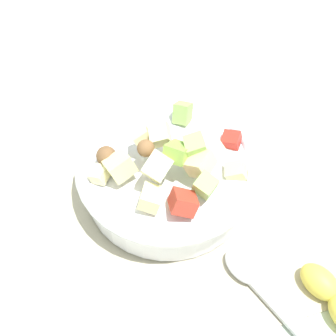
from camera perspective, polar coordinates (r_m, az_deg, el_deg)
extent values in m
plane|color=silver|center=(0.66, 0.03, -4.06)|extent=(2.40, 2.40, 0.00)
cube|color=#BCB299|center=(0.66, 0.03, -3.92)|extent=(0.43, 0.36, 0.01)
cylinder|color=white|center=(0.64, 0.00, -0.95)|extent=(0.23, 0.23, 0.06)
torus|color=white|center=(0.62, 0.00, 0.66)|extent=(0.25, 0.25, 0.02)
sphere|color=brown|center=(0.60, -7.72, 1.50)|extent=(0.04, 0.03, 0.04)
cube|color=#BC3828|center=(0.56, 2.06, -4.27)|extent=(0.04, 0.04, 0.04)
cube|color=beige|center=(0.60, -0.89, 4.31)|extent=(0.04, 0.03, 0.04)
cube|color=beige|center=(0.59, 5.19, 2.64)|extent=(0.04, 0.04, 0.04)
sphere|color=brown|center=(0.58, -2.79, 2.48)|extent=(0.04, 0.03, 0.03)
cube|color=#93C160|center=(0.57, 4.70, -2.18)|extent=(0.04, 0.04, 0.04)
cube|color=#8CB74C|center=(0.58, 1.15, 2.18)|extent=(0.05, 0.05, 0.04)
cube|color=beige|center=(0.56, -1.42, 0.16)|extent=(0.05, 0.04, 0.04)
cube|color=#A3CC6B|center=(0.58, 3.39, 2.97)|extent=(0.03, 0.04, 0.04)
cube|color=beige|center=(0.61, 8.48, -0.41)|extent=(0.03, 0.04, 0.03)
cube|color=beige|center=(0.60, -8.56, -0.80)|extent=(0.03, 0.03, 0.02)
cube|color=red|center=(0.64, 7.92, 3.51)|extent=(0.03, 0.04, 0.02)
cube|color=beige|center=(0.60, -3.13, 3.84)|extent=(0.03, 0.03, 0.03)
cube|color=#93C160|center=(0.66, 1.84, 6.88)|extent=(0.04, 0.04, 0.04)
cube|color=beige|center=(0.59, -6.01, 0.23)|extent=(0.04, 0.04, 0.04)
cube|color=beige|center=(0.58, 4.01, 0.65)|extent=(0.05, 0.05, 0.04)
cube|color=beige|center=(0.56, -2.17, -3.79)|extent=(0.04, 0.04, 0.03)
ellipsoid|color=#B7B7BC|center=(0.61, 9.34, -12.01)|extent=(0.06, 0.05, 0.01)
cube|color=#B7B7BC|center=(0.59, 16.09, -18.79)|extent=(0.16, 0.07, 0.01)
ellipsoid|color=yellow|center=(0.61, 18.44, -13.37)|extent=(0.06, 0.05, 0.04)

